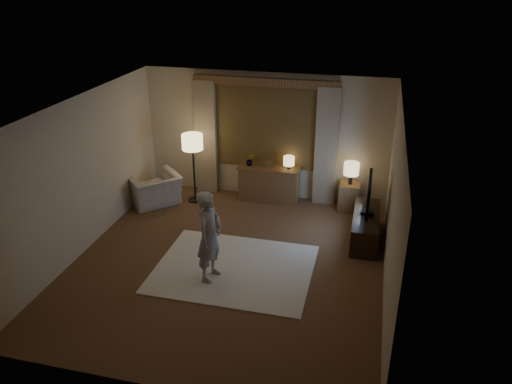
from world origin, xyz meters
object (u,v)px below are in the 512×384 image
(armchair, at_px, (155,189))
(person, at_px, (209,236))
(sideboard, at_px, (269,184))
(tv_stand, at_px, (365,227))
(side_table, at_px, (349,197))

(armchair, height_order, person, person)
(sideboard, xyz_separation_m, armchair, (-2.23, -0.71, -0.04))
(tv_stand, xyz_separation_m, person, (-2.28, -1.80, 0.50))
(side_table, bearing_deg, tv_stand, -71.85)
(armchair, distance_m, person, 3.04)
(person, bearing_deg, armchair, 50.83)
(sideboard, relative_size, tv_stand, 0.86)
(tv_stand, relative_size, person, 0.95)
(tv_stand, distance_m, person, 2.95)
(sideboard, bearing_deg, side_table, -1.75)
(sideboard, xyz_separation_m, side_table, (1.64, -0.05, -0.07))
(side_table, bearing_deg, armchair, -170.32)
(sideboard, distance_m, tv_stand, 2.34)
(side_table, height_order, person, person)
(armchair, xyz_separation_m, person, (1.96, -2.28, 0.44))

